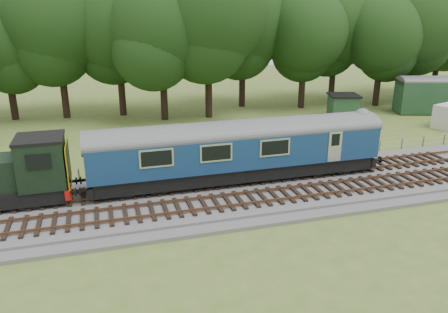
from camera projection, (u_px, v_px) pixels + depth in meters
name	position (u px, v px, depth m)	size (l,w,h in m)	color
ground	(220.00, 197.00, 25.76)	(120.00, 120.00, 0.00)	#486926
ballast	(220.00, 194.00, 25.70)	(70.00, 7.00, 0.35)	#4C4C4F
track_north	(214.00, 182.00, 26.90)	(67.20, 2.40, 0.21)	black
track_south	(228.00, 201.00, 24.17)	(67.20, 2.40, 0.21)	black
fence	(202.00, 171.00, 29.85)	(64.00, 0.12, 1.00)	#6B6054
tree_line	(163.00, 115.00, 45.76)	(70.00, 8.00, 18.00)	black
dmu_railcar	(239.00, 146.00, 26.62)	(18.05, 2.86, 3.88)	black
worker	(68.00, 191.00, 23.66)	(0.58, 0.38, 1.58)	#DE550B
shed	(343.00, 106.00, 44.41)	(3.59, 3.59, 2.38)	#1C3E24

